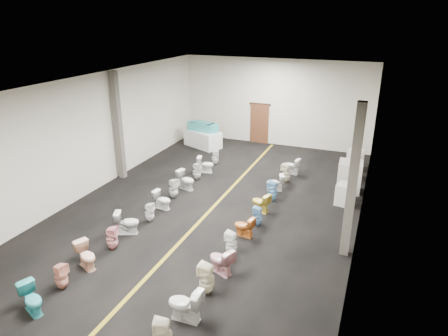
{
  "coord_description": "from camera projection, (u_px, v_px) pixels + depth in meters",
  "views": [
    {
      "loc": [
        5.23,
        -12.13,
        6.57
      ],
      "look_at": [
        -0.06,
        1.0,
        1.09
      ],
      "focal_mm": 32.0,
      "sensor_mm": 36.0,
      "label": 1
    }
  ],
  "objects": [
    {
      "name": "toilet_right_1",
      "position": [
        185.0,
        305.0,
        9.04
      ],
      "size": [
        0.83,
        0.49,
        0.84
      ],
      "primitive_type": "imported",
      "rotation": [
        0.0,
        0.0,
        -1.54
      ],
      "color": "silver",
      "rests_on": "floor"
    },
    {
      "name": "column_left",
      "position": [
        118.0,
        126.0,
        16.4
      ],
      "size": [
        0.25,
        0.25,
        4.5
      ],
      "primitive_type": "cube",
      "color": "#59544C",
      "rests_on": "floor"
    },
    {
      "name": "toilet_left_9",
      "position": [
        197.0,
        171.0,
        16.81
      ],
      "size": [
        0.38,
        0.38,
        0.77
      ],
      "primitive_type": "imported",
      "rotation": [
        0.0,
        0.0,
        1.47
      ],
      "color": "silver",
      "rests_on": "floor"
    },
    {
      "name": "toilet_right_5",
      "position": [
        244.0,
        226.0,
        12.52
      ],
      "size": [
        0.71,
        0.46,
        0.68
      ],
      "primitive_type": "imported",
      "rotation": [
        0.0,
        0.0,
        -1.71
      ],
      "color": "orange",
      "rests_on": "floor"
    },
    {
      "name": "toilet_left_1",
      "position": [
        61.0,
        276.0,
        10.1
      ],
      "size": [
        0.38,
        0.38,
        0.74
      ],
      "primitive_type": "imported",
      "rotation": [
        0.0,
        0.0,
        1.43
      ],
      "color": "#E69981",
      "rests_on": "floor"
    },
    {
      "name": "toilet_left_3",
      "position": [
        112.0,
        238.0,
        11.8
      ],
      "size": [
        0.42,
        0.41,
        0.76
      ],
      "primitive_type": "imported",
      "rotation": [
        0.0,
        0.0,
        1.81
      ],
      "color": "pink",
      "rests_on": "floor"
    },
    {
      "name": "toilet_right_3",
      "position": [
        221.0,
        260.0,
        10.71
      ],
      "size": [
        0.86,
        0.69,
        0.77
      ],
      "primitive_type": "imported",
      "rotation": [
        0.0,
        0.0,
        -1.98
      ],
      "color": "#D19299",
      "rests_on": "floor"
    },
    {
      "name": "ceiling",
      "position": [
        214.0,
        82.0,
        13.07
      ],
      "size": [
        16.0,
        16.0,
        0.0
      ],
      "primitive_type": "plane",
      "rotation": [
        3.14,
        0.0,
        0.0
      ],
      "color": "black",
      "rests_on": "ground"
    },
    {
      "name": "toilet_right_10",
      "position": [
        286.0,
        173.0,
        16.57
      ],
      "size": [
        0.46,
        0.45,
        0.79
      ],
      "primitive_type": "imported",
      "rotation": [
        0.0,
        0.0,
        -1.88
      ],
      "color": "beige",
      "rests_on": "floor"
    },
    {
      "name": "floor",
      "position": [
        215.0,
        205.0,
        14.69
      ],
      "size": [
        16.0,
        16.0,
        0.0
      ],
      "primitive_type": "plane",
      "color": "black",
      "rests_on": "ground"
    },
    {
      "name": "back_door",
      "position": [
        259.0,
        124.0,
        21.46
      ],
      "size": [
        1.0,
        0.1,
        2.1
      ],
      "primitive_type": "cube",
      "color": "#562D19",
      "rests_on": "floor"
    },
    {
      "name": "wall_front",
      "position": [
        35.0,
        279.0,
        6.96
      ],
      "size": [
        10.0,
        0.0,
        10.0
      ],
      "primitive_type": "plane",
      "rotation": [
        -1.57,
        0.0,
        0.0
      ],
      "color": "beige",
      "rests_on": "ground"
    },
    {
      "name": "column_right",
      "position": [
        352.0,
        183.0,
        10.92
      ],
      "size": [
        0.25,
        0.25,
        4.5
      ],
      "primitive_type": "cube",
      "color": "#59544C",
      "rests_on": "floor"
    },
    {
      "name": "bathtub",
      "position": [
        203.0,
        127.0,
        20.79
      ],
      "size": [
        1.85,
        0.84,
        0.55
      ],
      "rotation": [
        0.0,
        0.0,
        -0.15
      ],
      "color": "teal",
      "rests_on": "display_table"
    },
    {
      "name": "toilet_left_10",
      "position": [
        205.0,
        164.0,
        17.6
      ],
      "size": [
        0.79,
        0.55,
        0.73
      ],
      "primitive_type": "imported",
      "rotation": [
        0.0,
        0.0,
        1.78
      ],
      "color": "white",
      "rests_on": "floor"
    },
    {
      "name": "door_frame",
      "position": [
        260.0,
        104.0,
        21.08
      ],
      "size": [
        1.15,
        0.08,
        0.1
      ],
      "primitive_type": "cube",
      "color": "#331C11",
      "rests_on": "back_door"
    },
    {
      "name": "toilet_left_6",
      "position": [
        162.0,
        200.0,
        14.31
      ],
      "size": [
        0.69,
        0.44,
        0.67
      ],
      "primitive_type": "imported",
      "rotation": [
        0.0,
        0.0,
        1.47
      ],
      "color": "white",
      "rests_on": "floor"
    },
    {
      "name": "appliance_crate_d",
      "position": [
        355.0,
        159.0,
        17.98
      ],
      "size": [
        0.73,
        0.73,
        0.9
      ],
      "primitive_type": "cube",
      "rotation": [
        0.0,
        0.0,
        -0.18
      ],
      "color": "silver",
      "rests_on": "floor"
    },
    {
      "name": "toilet_right_8",
      "position": [
        273.0,
        191.0,
        14.91
      ],
      "size": [
        0.37,
        0.36,
        0.78
      ],
      "primitive_type": "imported",
      "rotation": [
        0.0,
        0.0,
        -1.6
      ],
      "color": "#77B4E1",
      "rests_on": "floor"
    },
    {
      "name": "wall_back",
      "position": [
        275.0,
        103.0,
        20.8
      ],
      "size": [
        10.0,
        0.0,
        10.0
      ],
      "primitive_type": "plane",
      "rotation": [
        1.57,
        0.0,
        0.0
      ],
      "color": "beige",
      "rests_on": "ground"
    },
    {
      "name": "toilet_right_4",
      "position": [
        231.0,
        243.0,
        11.54
      ],
      "size": [
        0.36,
        0.35,
        0.75
      ],
      "primitive_type": "imported",
      "rotation": [
        0.0,
        0.0,
        -1.61
      ],
      "color": "white",
      "rests_on": "floor"
    },
    {
      "name": "toilet_left_7",
      "position": [
        173.0,
        188.0,
        15.13
      ],
      "size": [
        0.46,
        0.45,
        0.79
      ],
      "primitive_type": "imported",
      "rotation": [
        0.0,
        0.0,
        1.25
      ],
      "color": "silver",
      "rests_on": "floor"
    },
    {
      "name": "toilet_right_0",
      "position": [
        163.0,
        335.0,
        8.19
      ],
      "size": [
        0.48,
        0.48,
        0.82
      ],
      "primitive_type": "imported",
      "rotation": [
        0.0,
        0.0,
        -1.21
      ],
      "color": "beige",
      "rests_on": "floor"
    },
    {
      "name": "toilet_left_8",
      "position": [
        186.0,
        180.0,
        15.91
      ],
      "size": [
        0.83,
        0.6,
        0.77
      ],
      "primitive_type": "imported",
      "rotation": [
        0.0,
        0.0,
        1.33
      ],
      "color": "silver",
      "rests_on": "floor"
    },
    {
      "name": "toilet_right_9",
      "position": [
        275.0,
        183.0,
        15.76
      ],
      "size": [
        0.76,
        0.61,
        0.68
      ],
      "primitive_type": "imported",
      "rotation": [
        0.0,
        0.0,
        -1.17
      ],
      "color": "white",
      "rests_on": "floor"
    },
    {
      "name": "display_table",
      "position": [
        203.0,
        139.0,
        21.02
      ],
      "size": [
        2.19,
        1.68,
        0.87
      ],
      "primitive_type": "cube",
      "rotation": [
        0.0,
        0.0,
        -0.41
      ],
      "color": "white",
      "rests_on": "floor"
    },
    {
      "name": "toilet_left_4",
      "position": [
        127.0,
        222.0,
        12.67
      ],
      "size": [
        0.86,
        0.69,
        0.77
      ],
      "primitive_type": "imported",
      "rotation": [
        0.0,
        0.0,
        1.99
      ],
      "color": "silver",
      "rests_on": "floor"
    },
    {
      "name": "toilet_right_6",
      "position": [
        258.0,
        216.0,
        13.17
      ],
      "size": [
        0.31,
        0.31,
        0.68
      ],
      "primitive_type": "imported",
      "rotation": [
        0.0,
        0.0,
        -1.57
      ],
      "color": "#7AAEDA",
      "rests_on": "floor"
    },
    {
      "name": "toilet_left_5",
      "position": [
        149.0,
        212.0,
        13.4
      ],
      "size": [
        0.34,
        0.33,
        0.69
      ],
      "primitive_type": "imported",
      "rotation": [
        0.0,
        0.0,
        1.64
      ],
      "color": "white",
      "rests_on": "floor"
    },
    {
      "name": "wall_left",
      "position": [
        98.0,
        132.0,
        15.62
      ],
      "size": [
        0.0,
        16.0,
        16.0
      ],
      "primitive_type": "plane",
      "rotation": [
        1.57,
        0.0,
        1.57
      ],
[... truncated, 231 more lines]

